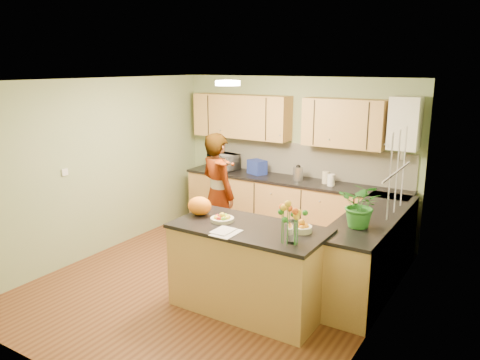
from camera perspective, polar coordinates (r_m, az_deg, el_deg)
The scene contains 28 objects.
floor at distance 6.09m, azimuth -2.93°, elevation -12.20°, with size 4.50×4.50×0.00m, color #592F19.
ceiling at distance 5.47m, azimuth -3.26°, elevation 12.04°, with size 4.00×4.50×0.02m, color silver.
wall_back at distance 7.56m, azimuth 6.69°, elevation 2.93°, with size 4.00×0.02×2.50m, color #8EA576.
wall_front at distance 4.10m, azimuth -21.47°, elevation -7.45°, with size 4.00×0.02×2.50m, color #8EA576.
wall_left at distance 6.96m, azimuth -16.75°, elevation 1.48°, with size 0.02×4.50×2.50m, color #8EA576.
wall_right at distance 4.84m, azimuth 16.82°, elevation -3.86°, with size 0.02×4.50×2.50m, color #8EA576.
back_counter at distance 7.44m, azimuth 6.23°, elevation -3.42°, with size 3.64×0.62×0.94m.
right_counter at distance 5.94m, azimuth 15.67°, elevation -8.42°, with size 0.62×2.24×0.94m.
splashback at distance 7.51m, azimuth 7.32°, elevation 2.46°, with size 3.60×0.02×0.52m, color white.
upper_cabinets at distance 7.39m, azimuth 5.01°, elevation 7.43°, with size 3.20×0.34×0.70m.
boiler at distance 6.77m, azimuth 19.46°, elevation 6.50°, with size 0.40×0.30×0.86m.
window_right at distance 5.33m, azimuth 18.68°, elevation 0.96°, with size 0.01×1.30×1.05m.
light_switch at distance 6.57m, azimuth -20.58°, elevation 0.91°, with size 0.02×0.09×0.09m, color white.
ceiling_lamp at distance 5.72m, azimuth -1.50°, elevation 11.74°, with size 0.30×0.30×0.07m.
peninsula_island at distance 5.27m, azimuth 1.09°, elevation -10.65°, with size 1.69×0.86×0.97m.
fruit_dish at distance 5.26m, azimuth -2.18°, elevation -4.63°, with size 0.26×0.26×0.09m.
orange_bowl at distance 4.96m, azimuth 7.51°, elevation -5.69°, with size 0.22×0.22×0.13m.
flower_vase at distance 4.57m, azimuth 6.47°, elevation -3.76°, with size 0.27×0.27×0.49m.
orange_bag at distance 5.47m, azimuth -4.94°, elevation -3.16°, with size 0.29×0.24×0.22m, color orange.
papers at distance 4.90m, azimuth -1.70°, elevation -6.43°, with size 0.23×0.32×0.01m, color silver.
violinist at distance 6.66m, azimuth -2.71°, elevation -1.74°, with size 0.64×0.42×1.76m, color #E1AA89.
violin at distance 6.25m, azimuth -2.39°, elevation 2.21°, with size 0.58×0.23×0.12m, color #561705, non-canonical shape.
microwave at distance 7.95m, azimuth -2.05°, elevation 2.27°, with size 0.49×0.33×0.27m, color white.
blue_box at distance 7.62m, azimuth 2.10°, elevation 1.59°, with size 0.28×0.21×0.23m, color navy.
kettle at distance 7.25m, azimuth 7.09°, elevation 0.87°, with size 0.15×0.15×0.28m.
jar_cream at distance 7.12m, azimuth 10.43°, elevation 0.30°, with size 0.12×0.12×0.18m, color beige.
jar_white at distance 7.00m, azimuth 11.04°, elevation -0.01°, with size 0.11×0.11×0.17m, color white.
potted_plant at distance 5.24m, azimuth 14.60°, elevation -2.94°, with size 0.46×0.40×0.52m, color #2A7527.
Camera 1 is at (3.13, -4.48, 2.67)m, focal length 35.00 mm.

